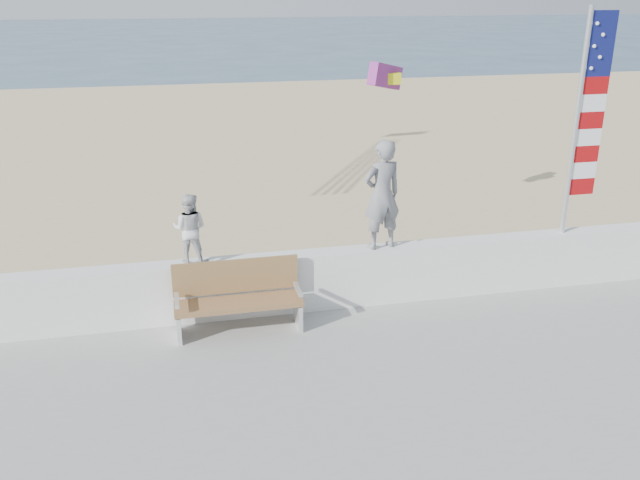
{
  "coord_description": "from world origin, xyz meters",
  "views": [
    {
      "loc": [
        -1.82,
        -7.24,
        4.83
      ],
      "look_at": [
        0.2,
        1.8,
        1.35
      ],
      "focal_mm": 38.0,
      "sensor_mm": 36.0,
      "label": 1
    }
  ],
  "objects_px": {
    "adult": "(382,195)",
    "bench": "(238,296)",
    "child": "(190,229)",
    "flag": "(585,114)"
  },
  "relations": [
    {
      "from": "bench",
      "to": "flag",
      "type": "xyz_separation_m",
      "value": [
        5.46,
        0.45,
        2.3
      ]
    },
    {
      "from": "adult",
      "to": "bench",
      "type": "height_order",
      "value": "adult"
    },
    {
      "from": "flag",
      "to": "child",
      "type": "bearing_deg",
      "value": 180.0
    },
    {
      "from": "child",
      "to": "flag",
      "type": "xyz_separation_m",
      "value": [
        6.05,
        -0.0,
        1.39
      ]
    },
    {
      "from": "child",
      "to": "bench",
      "type": "distance_m",
      "value": 1.18
    },
    {
      "from": "flag",
      "to": "bench",
      "type": "bearing_deg",
      "value": -175.25
    },
    {
      "from": "child",
      "to": "flag",
      "type": "relative_size",
      "value": 0.3
    },
    {
      "from": "adult",
      "to": "bench",
      "type": "relative_size",
      "value": 0.93
    },
    {
      "from": "adult",
      "to": "child",
      "type": "distance_m",
      "value": 2.86
    },
    {
      "from": "adult",
      "to": "bench",
      "type": "bearing_deg",
      "value": -1.05
    }
  ]
}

